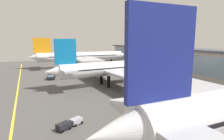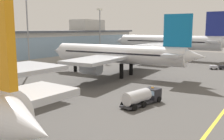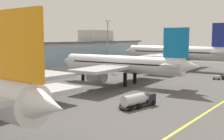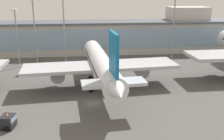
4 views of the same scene
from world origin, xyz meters
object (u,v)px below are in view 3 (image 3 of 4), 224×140
(fuel_tanker_truck, at_px, (139,100))
(baggage_tug_near, at_px, (221,77))
(apron_light_mast_east, at_px, (8,37))
(airliner_far_right, at_px, (176,53))
(apron_light_mast_far_east, at_px, (39,34))
(apron_light_mast_centre, at_px, (108,37))
(airliner_near_right, at_px, (122,64))

(fuel_tanker_truck, relative_size, baggage_tug_near, 1.65)
(fuel_tanker_truck, height_order, apron_light_mast_east, apron_light_mast_east)
(airliner_far_right, bearing_deg, apron_light_mast_east, 69.82)
(apron_light_mast_far_east, bearing_deg, fuel_tanker_truck, -103.81)
(apron_light_mast_centre, bearing_deg, baggage_tug_near, -89.14)
(apron_light_mast_centre, bearing_deg, fuel_tanker_truck, -137.10)
(airliner_near_right, bearing_deg, apron_light_mast_far_east, 18.14)
(baggage_tug_near, bearing_deg, apron_light_mast_east, -162.82)
(airliner_far_right, distance_m, fuel_tanker_truck, 73.81)
(baggage_tug_near, distance_m, apron_light_mast_centre, 50.80)
(airliner_near_right, relative_size, apron_light_mast_east, 2.19)
(airliner_near_right, height_order, fuel_tanker_truck, airliner_near_right)
(baggage_tug_near, bearing_deg, fuel_tanker_truck, -120.80)
(airliner_far_right, distance_m, apron_light_mast_centre, 31.77)
(fuel_tanker_truck, xyz_separation_m, baggage_tug_near, (50.49, -2.66, -0.72))
(airliner_near_right, height_order, airliner_far_right, airliner_far_right)
(apron_light_mast_centre, bearing_deg, airliner_near_right, -136.08)
(airliner_far_right, xyz_separation_m, fuel_tanker_truck, (-69.96, -22.77, -5.95))
(baggage_tug_near, distance_m, apron_light_mast_east, 71.58)
(apron_light_mast_centre, bearing_deg, apron_light_mast_east, 179.05)
(baggage_tug_near, height_order, apron_light_mast_east, apron_light_mast_east)
(airliner_far_right, bearing_deg, apron_light_mast_far_east, 68.63)
(airliner_near_right, relative_size, apron_light_mast_centre, 2.18)
(fuel_tanker_truck, bearing_deg, airliner_near_right, 52.16)
(fuel_tanker_truck, bearing_deg, airliner_far_right, 28.68)
(airliner_far_right, xyz_separation_m, apron_light_mast_east, (-69.11, 24.27, 7.06))
(apron_light_mast_east, bearing_deg, apron_light_mast_far_east, -12.16)
(apron_light_mast_far_east, bearing_deg, airliner_far_right, -20.54)
(airliner_near_right, xyz_separation_m, apron_light_mast_east, (-20.81, 27.87, 8.26))
(airliner_near_right, distance_m, apron_light_mast_far_east, 29.28)
(apron_light_mast_far_east, bearing_deg, airliner_near_right, -67.51)
(baggage_tug_near, xyz_separation_m, apron_light_mast_centre, (-0.73, 48.90, 13.77))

